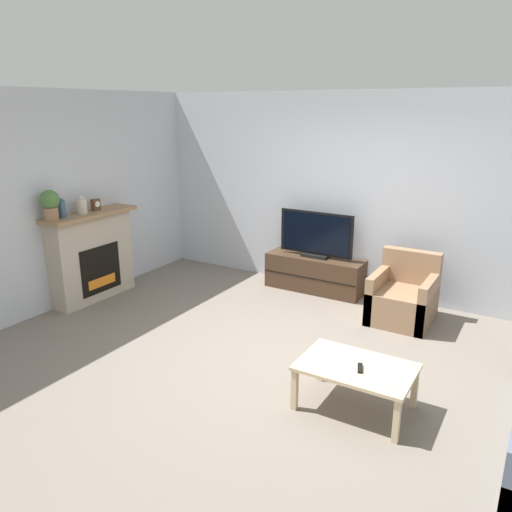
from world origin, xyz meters
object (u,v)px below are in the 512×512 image
(potted_plant, at_px, (50,203))
(armchair, at_px, (403,299))
(mantel_vase_centre_left, at_px, (81,206))
(tv_stand, at_px, (315,274))
(coffee_table, at_px, (356,371))
(mantel_vase_left, at_px, (62,209))
(fireplace, at_px, (92,255))
(tv, at_px, (316,236))
(remote, at_px, (360,368))
(mantel_clock, at_px, (96,205))

(potted_plant, relative_size, armchair, 0.45)
(armchair, bearing_deg, mantel_vase_centre_left, -158.20)
(tv_stand, bearing_deg, mantel_vase_centre_left, -141.90)
(potted_plant, relative_size, coffee_table, 0.39)
(armchair, xyz_separation_m, coffee_table, (0.15, -2.07, 0.08))
(mantel_vase_centre_left, height_order, coffee_table, mantel_vase_centre_left)
(mantel_vase_left, distance_m, coffee_table, 4.02)
(tv_stand, height_order, coffee_table, tv_stand)
(mantel_vase_centre_left, distance_m, potted_plant, 0.47)
(fireplace, bearing_deg, mantel_vase_left, -87.53)
(fireplace, relative_size, tv, 1.22)
(potted_plant, relative_size, tv, 0.34)
(mantel_vase_left, relative_size, armchair, 0.30)
(armchair, relative_size, remote, 5.25)
(fireplace, distance_m, mantel_vase_left, 0.80)
(armchair, distance_m, coffee_table, 2.07)
(mantel_vase_centre_left, height_order, potted_plant, potted_plant)
(potted_plant, distance_m, tv_stand, 3.55)
(fireplace, bearing_deg, tv_stand, 36.44)
(fireplace, xyz_separation_m, tv_stand, (2.42, 1.79, -0.36))
(mantel_vase_left, relative_size, remote, 1.57)
(mantel_clock, height_order, coffee_table, mantel_clock)
(mantel_vase_centre_left, relative_size, tv_stand, 0.17)
(armchair, relative_size, coffee_table, 0.86)
(mantel_vase_centre_left, distance_m, mantel_clock, 0.23)
(mantel_vase_centre_left, relative_size, tv, 0.22)
(potted_plant, distance_m, tv, 3.41)
(fireplace, distance_m, mantel_vase_centre_left, 0.69)
(mantel_vase_centre_left, height_order, mantel_clock, mantel_vase_centre_left)
(potted_plant, xyz_separation_m, tv, (2.41, 2.34, -0.60))
(mantel_vase_centre_left, relative_size, remote, 1.49)
(fireplace, distance_m, coffee_table, 3.98)
(tv, bearing_deg, potted_plant, -135.80)
(coffee_table, xyz_separation_m, remote, (0.05, -0.04, 0.06))
(tv_stand, bearing_deg, armchair, -16.21)
(potted_plant, height_order, remote, potted_plant)
(mantel_vase_centre_left, bearing_deg, mantel_vase_left, -90.00)
(potted_plant, distance_m, remote, 4.07)
(tv_stand, relative_size, tv, 1.29)
(potted_plant, distance_m, coffee_table, 4.03)
(mantel_vase_left, xyz_separation_m, remote, (3.95, -0.32, -0.88))
(fireplace, height_order, tv_stand, fireplace)
(mantel_vase_centre_left, xyz_separation_m, mantel_clock, (0.00, 0.23, -0.03))
(mantel_vase_centre_left, bearing_deg, coffee_table, -8.28)
(armchair, bearing_deg, mantel_clock, -161.26)
(armchair, bearing_deg, tv_stand, 163.79)
(mantel_clock, distance_m, tv_stand, 3.09)
(fireplace, relative_size, remote, 8.41)
(mantel_vase_left, xyz_separation_m, mantel_vase_centre_left, (-0.00, 0.29, -0.01))
(tv, xyz_separation_m, remote, (1.54, -2.49, -0.37))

